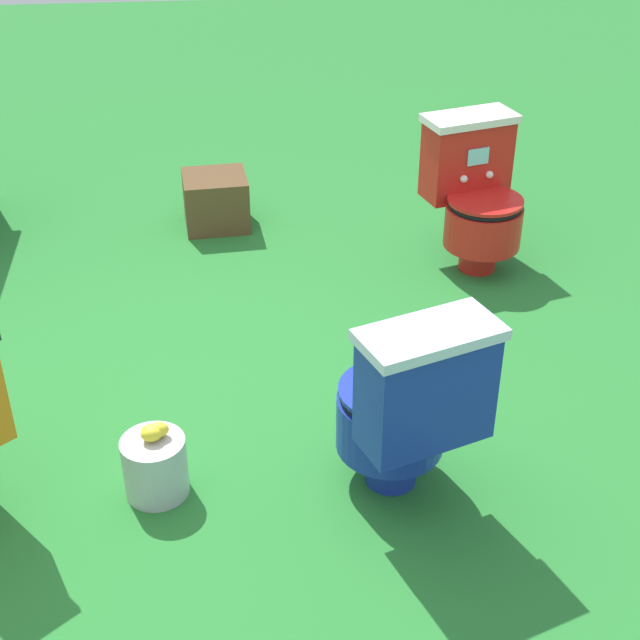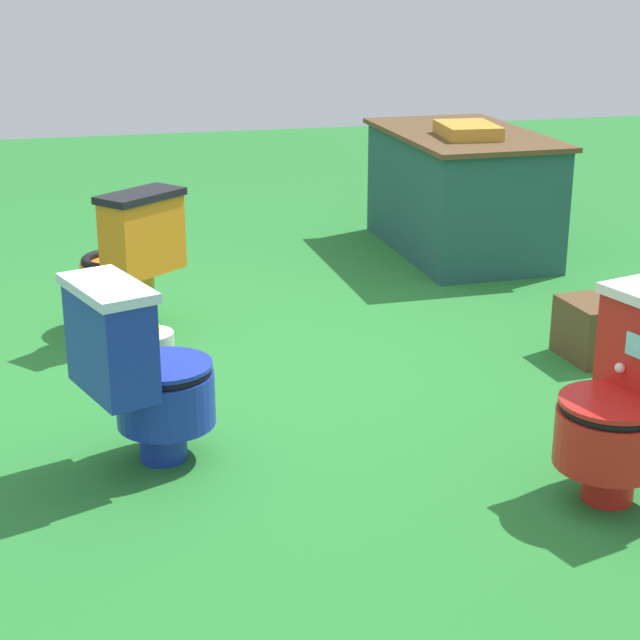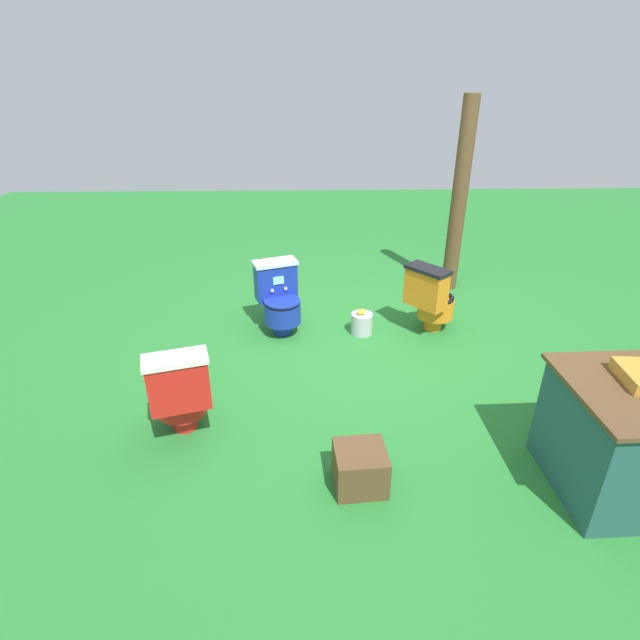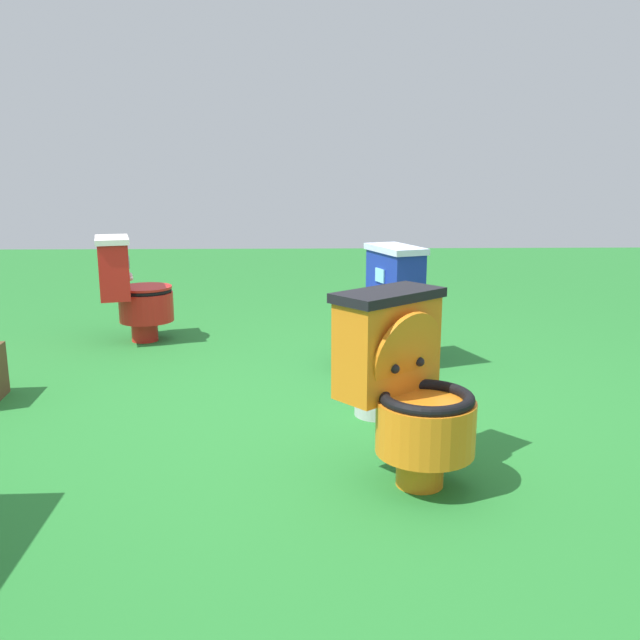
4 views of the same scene
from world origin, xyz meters
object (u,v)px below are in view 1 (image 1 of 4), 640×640
object	(u,v)px
toilet_red	(476,194)
lemon_bucket	(154,465)
toilet_blue	(406,406)
small_crate	(216,201)

from	to	relation	value
toilet_red	lemon_bucket	distance (m)	2.14
toilet_blue	toilet_red	xyz separation A→B (m)	(0.64, 1.62, 0.00)
small_crate	toilet_red	bearing A→B (deg)	-24.07
lemon_bucket	small_crate	bearing A→B (deg)	83.69
toilet_red	small_crate	bearing A→B (deg)	-39.92
toilet_red	lemon_bucket	bearing A→B (deg)	30.00
small_crate	lemon_bucket	size ratio (longest dim) A/B	1.20
toilet_red	lemon_bucket	size ratio (longest dim) A/B	2.63
toilet_red	small_crate	size ratio (longest dim) A/B	2.19
toilet_blue	lemon_bucket	world-z (taller)	toilet_blue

